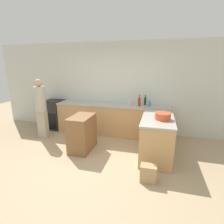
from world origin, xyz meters
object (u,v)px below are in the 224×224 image
at_px(range_oven, 54,114).
at_px(mixing_bowl, 163,116).
at_px(vinegar_bottle_clear, 129,103).
at_px(dish_soap_bottle, 149,104).
at_px(paper_bag, 148,173).
at_px(wine_bottle_dark, 145,101).
at_px(island_table, 82,133).
at_px(hot_sauce_bottle, 139,102).
at_px(person_by_range, 41,106).

distance_m(range_oven, mixing_bowl, 3.63).
height_order(mixing_bowl, vinegar_bottle_clear, vinegar_bottle_clear).
xyz_separation_m(mixing_bowl, vinegar_bottle_clear, (-0.90, 1.14, 0.01)).
bearing_deg(dish_soap_bottle, mixing_bowl, -73.39).
xyz_separation_m(range_oven, paper_bag, (3.20, -2.05, -0.30)).
height_order(vinegar_bottle_clear, wine_bottle_dark, wine_bottle_dark).
relative_size(island_table, mixing_bowl, 2.62).
xyz_separation_m(hot_sauce_bottle, dish_soap_bottle, (0.28, 0.00, -0.05)).
distance_m(vinegar_bottle_clear, wine_bottle_dark, 0.47).
xyz_separation_m(island_table, mixing_bowl, (1.84, 0.05, 0.55)).
bearing_deg(range_oven, paper_bag, -32.65).
distance_m(range_oven, wine_bottle_dark, 2.98).
bearing_deg(hot_sauce_bottle, wine_bottle_dark, 54.36).
distance_m(hot_sauce_bottle, paper_bag, 2.25).
xyz_separation_m(hot_sauce_bottle, wine_bottle_dark, (0.15, 0.20, -0.01)).
xyz_separation_m(vinegar_bottle_clear, dish_soap_bottle, (0.56, 0.00, -0.01)).
height_order(mixing_bowl, person_by_range, person_by_range).
xyz_separation_m(hot_sauce_bottle, paper_bag, (0.42, -2.03, -0.88)).
distance_m(person_by_range, paper_bag, 3.37).
bearing_deg(range_oven, mixing_bowl, -18.89).
height_order(island_table, mixing_bowl, mixing_bowl).
height_order(hot_sauce_bottle, wine_bottle_dark, hot_sauce_bottle).
bearing_deg(hot_sauce_bottle, mixing_bowl, -61.32).
xyz_separation_m(dish_soap_bottle, wine_bottle_dark, (-0.14, 0.20, 0.04)).
distance_m(wine_bottle_dark, paper_bag, 2.41).
relative_size(island_table, dish_soap_bottle, 4.53).
distance_m(range_oven, island_table, 1.97).
xyz_separation_m(range_oven, hot_sauce_bottle, (2.77, -0.02, 0.58)).
bearing_deg(dish_soap_bottle, hot_sauce_bottle, -179.09).
relative_size(mixing_bowl, wine_bottle_dark, 1.12).
relative_size(island_table, hot_sauce_bottle, 2.70).
xyz_separation_m(mixing_bowl, wine_bottle_dark, (-0.48, 1.34, 0.04)).
relative_size(island_table, wine_bottle_dark, 2.94).
height_order(mixing_bowl, paper_bag, mixing_bowl).
bearing_deg(paper_bag, person_by_range, 157.93).
bearing_deg(island_table, dish_soap_bottle, 38.48).
relative_size(mixing_bowl, hot_sauce_bottle, 1.03).
bearing_deg(range_oven, person_by_range, -79.27).
relative_size(dish_soap_bottle, wine_bottle_dark, 0.65).
bearing_deg(wine_bottle_dark, vinegar_bottle_clear, -154.64).
distance_m(dish_soap_bottle, wine_bottle_dark, 0.24).
bearing_deg(island_table, range_oven, 141.97).
bearing_deg(range_oven, island_table, -38.03).
height_order(hot_sauce_bottle, person_by_range, person_by_range).
height_order(range_oven, paper_bag, range_oven).
distance_m(island_table, dish_soap_bottle, 2.00).
xyz_separation_m(vinegar_bottle_clear, person_by_range, (-2.34, -0.79, -0.07)).
bearing_deg(island_table, wine_bottle_dark, 45.56).
bearing_deg(paper_bag, range_oven, 147.35).
height_order(range_oven, dish_soap_bottle, dish_soap_bottle).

